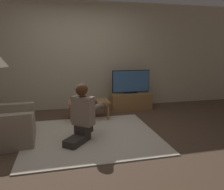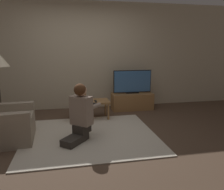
# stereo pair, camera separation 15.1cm
# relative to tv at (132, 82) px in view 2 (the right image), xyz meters

# --- Properties ---
(ground_plane) EXTENTS (10.00, 10.00, 0.00)m
(ground_plane) POSITION_rel_tv_xyz_m (-1.19, -1.51, -0.69)
(ground_plane) COLOR brown
(wall_back) EXTENTS (10.00, 0.06, 2.60)m
(wall_back) POSITION_rel_tv_xyz_m (-1.19, 0.42, 0.61)
(wall_back) COLOR beige
(wall_back) RESTS_ON ground_plane
(rug) EXTENTS (2.24, 1.98, 0.02)m
(rug) POSITION_rel_tv_xyz_m (-1.19, -1.51, -0.69)
(rug) COLOR beige
(rug) RESTS_ON ground_plane
(tv_stand) EXTENTS (1.00, 0.42, 0.41)m
(tv_stand) POSITION_rel_tv_xyz_m (0.00, -0.00, -0.49)
(tv_stand) COLOR olive
(tv_stand) RESTS_ON ground_plane
(tv) EXTENTS (0.94, 0.08, 0.57)m
(tv) POSITION_rel_tv_xyz_m (0.00, 0.00, 0.00)
(tv) COLOR black
(tv) RESTS_ON tv_stand
(coffee_table) EXTENTS (0.85, 0.45, 0.40)m
(coffee_table) POSITION_rel_tv_xyz_m (-1.12, -0.55, -0.35)
(coffee_table) COLOR olive
(coffee_table) RESTS_ON ground_plane
(armchair) EXTENTS (0.94, 0.86, 0.92)m
(armchair) POSITION_rel_tv_xyz_m (-2.63, -1.47, -0.41)
(armchair) COLOR gray
(armchair) RESTS_ON ground_plane
(person_kneeling) EXTENTS (0.72, 0.80, 0.93)m
(person_kneeling) POSITION_rel_tv_xyz_m (-1.36, -1.64, -0.22)
(person_kneeling) COLOR #332D28
(person_kneeling) RESTS_ON rug
(picture_frame) EXTENTS (0.11, 0.01, 0.15)m
(picture_frame) POSITION_rel_tv_xyz_m (-1.22, -0.47, -0.22)
(picture_frame) COLOR olive
(picture_frame) RESTS_ON coffee_table
(remote) EXTENTS (0.04, 0.15, 0.02)m
(remote) POSITION_rel_tv_xyz_m (-0.98, -0.64, -0.29)
(remote) COLOR black
(remote) RESTS_ON coffee_table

